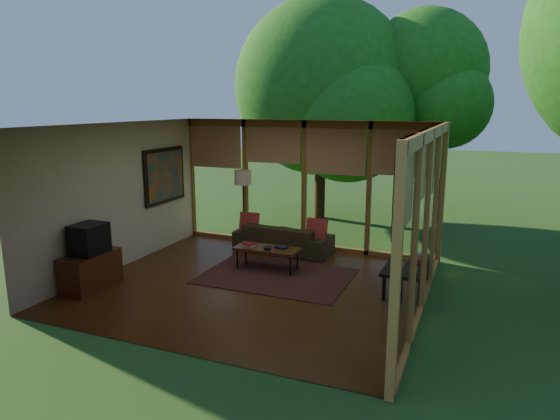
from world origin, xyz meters
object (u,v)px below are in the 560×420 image
at_px(television, 89,239).
at_px(side_console, 406,266).
at_px(floor_lamp, 243,182).
at_px(media_cabinet, 91,271).
at_px(coffee_table, 267,249).
at_px(sofa, 283,238).

bearing_deg(television, side_console, 21.62).
bearing_deg(floor_lamp, media_cabinet, -110.88).
distance_m(floor_lamp, coffee_table, 1.98).
height_order(media_cabinet, coffee_table, media_cabinet).
bearing_deg(sofa, television, 58.48).
height_order(television, floor_lamp, floor_lamp).
distance_m(sofa, side_console, 2.94).
bearing_deg(television, sofa, 55.31).
bearing_deg(television, floor_lamp, 69.43).
xyz_separation_m(television, coffee_table, (2.33, 1.97, -0.46)).
relative_size(media_cabinet, floor_lamp, 0.61).
bearing_deg(floor_lamp, coffee_table, -48.80).
xyz_separation_m(media_cabinet, side_console, (4.87, 1.92, 0.11)).
xyz_separation_m(television, side_console, (4.85, 1.92, -0.44)).
distance_m(television, coffee_table, 3.09).
height_order(sofa, media_cabinet, media_cabinet).
height_order(floor_lamp, coffee_table, floor_lamp).
relative_size(floor_lamp, coffee_table, 1.38).
bearing_deg(media_cabinet, television, 0.00).
xyz_separation_m(media_cabinet, television, (0.02, 0.00, 0.55)).
bearing_deg(television, media_cabinet, 180.00).
relative_size(television, floor_lamp, 0.33).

